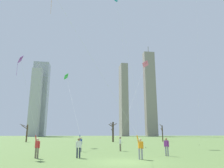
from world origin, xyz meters
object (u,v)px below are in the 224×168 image
object	(u,v)px
kite_flyer_midfield_right_purple	(34,129)
bare_tree_center	(113,131)
kite_flyer_midfield_left_orange	(117,105)
kite_flyer_foreground_left_green	(76,122)
kite_flyer_midfield_center_pink	(128,119)
bare_tree_far_right_edge	(27,132)
bystander_far_off_by_trees	(166,146)
distant_kite_low_near_trees_red	(197,3)
bare_tree_rightmost	(162,133)
bystander_watching_nearby	(79,147)
distant_kite_high_overhead_blue	(119,4)
distant_kite_drifting_left_teal	(119,17)

from	to	relation	value
kite_flyer_midfield_right_purple	bare_tree_center	size ratio (longest dim) A/B	2.16
kite_flyer_midfield_left_orange	kite_flyer_foreground_left_green	size ratio (longest dim) A/B	1.26
kite_flyer_midfield_center_pink	kite_flyer_midfield_left_orange	bearing A→B (deg)	-108.15
kite_flyer_midfield_right_purple	bare_tree_center	bearing A→B (deg)	69.86
kite_flyer_midfield_left_orange	bare_tree_far_right_edge	world-z (taller)	kite_flyer_midfield_left_orange
kite_flyer_midfield_left_orange	bystander_far_off_by_trees	xyz separation A→B (m)	(4.95, 1.65, -3.45)
bystander_far_off_by_trees	distant_kite_low_near_trees_red	distance (m)	29.88
kite_flyer_midfield_left_orange	bare_tree_rightmost	distance (m)	40.32
distant_kite_low_near_trees_red	bare_tree_rightmost	size ratio (longest dim) A/B	6.14
bystander_watching_nearby	distant_kite_high_overhead_blue	distance (m)	21.91
kite_flyer_midfield_center_pink	bare_tree_center	distance (m)	25.83
kite_flyer_foreground_left_green	distant_kite_drifting_left_teal	distance (m)	25.27
kite_flyer_midfield_center_pink	distant_kite_low_near_trees_red	bearing A→B (deg)	14.95
bystander_far_off_by_trees	bare_tree_far_right_edge	xyz separation A→B (m)	(-21.10, 36.65, 1.40)
distant_kite_high_overhead_blue	kite_flyer_foreground_left_green	bearing A→B (deg)	167.15
kite_flyer_midfield_left_orange	bare_tree_rightmost	xyz separation A→B (m)	(18.29, 35.87, -2.11)
kite_flyer_midfield_left_orange	bystander_watching_nearby	distance (m)	4.79
kite_flyer_midfield_left_orange	distant_kite_low_near_trees_red	bearing A→B (deg)	38.05
bystander_far_off_by_trees	bare_tree_far_right_edge	world-z (taller)	bare_tree_far_right_edge
kite_flyer_midfield_center_pink	bare_tree_far_right_edge	world-z (taller)	kite_flyer_midfield_center_pink
kite_flyer_foreground_left_green	distant_kite_high_overhead_blue	xyz separation A→B (m)	(5.59, -1.28, 17.13)
bystander_far_off_by_trees	kite_flyer_foreground_left_green	bearing A→B (deg)	133.79
bare_tree_rightmost	bystander_watching_nearby	bearing A→B (deg)	-121.71
kite_flyer_foreground_left_green	distant_kite_low_near_trees_red	xyz separation A→B (m)	(20.89, 3.02, 21.84)
kite_flyer_foreground_left_green	bystander_watching_nearby	size ratio (longest dim) A/B	8.03
distant_kite_drifting_left_teal	bare_tree_center	xyz separation A→B (m)	(1.13, 15.05, -22.81)
kite_flyer_midfield_left_orange	kite_flyer_midfield_right_purple	xyz separation A→B (m)	(-7.05, 2.19, -1.96)
distant_kite_high_overhead_blue	kite_flyer_midfield_left_orange	bearing A→B (deg)	-102.29
distant_kite_low_near_trees_red	distant_kite_high_overhead_blue	world-z (taller)	distant_kite_low_near_trees_red
distant_kite_low_near_trees_red	bare_tree_rightmost	world-z (taller)	distant_kite_low_near_trees_red
kite_flyer_midfield_right_purple	bare_tree_rightmost	bearing A→B (deg)	53.04
bare_tree_rightmost	bystander_far_off_by_trees	bearing A→B (deg)	-111.31
kite_flyer_midfield_right_purple	kite_flyer_foreground_left_green	xyz separation A→B (m)	(3.48, 8.35, 1.13)
bystander_watching_nearby	bare_tree_center	size ratio (longest dim) A/B	0.33
bystander_watching_nearby	distant_kite_low_near_trees_red	distance (m)	34.14
kite_flyer_midfield_right_purple	distant_kite_drifting_left_teal	size ratio (longest dim) A/B	0.36
bystander_watching_nearby	kite_flyer_midfield_left_orange	bearing A→B (deg)	-22.34
bystander_far_off_by_trees	bare_tree_rightmost	bearing A→B (deg)	68.69
kite_flyer_midfield_right_purple	distant_kite_drifting_left_teal	world-z (taller)	distant_kite_drifting_left_teal
kite_flyer_midfield_center_pink	kite_flyer_foreground_left_green	size ratio (longest dim) A/B	1.12
kite_flyer_foreground_left_green	bare_tree_far_right_edge	distance (m)	30.51
kite_flyer_midfield_center_pink	kite_flyer_foreground_left_green	world-z (taller)	kite_flyer_midfield_center_pink
distant_kite_low_near_trees_red	bare_tree_center	xyz separation A→B (m)	(-12.15, 21.95, -22.70)
kite_flyer_foreground_left_green	bare_tree_far_right_edge	size ratio (longest dim) A/B	2.99
bystander_watching_nearby	bare_tree_far_right_edge	world-z (taller)	bare_tree_far_right_edge
bare_tree_center	distant_kite_low_near_trees_red	bearing A→B (deg)	-61.03
distant_kite_drifting_left_teal	distant_kite_high_overhead_blue	size ratio (longest dim) A/B	1.21
kite_flyer_midfield_center_pink	bystander_watching_nearby	size ratio (longest dim) A/B	9.00
bare_tree_far_right_edge	bare_tree_rightmost	world-z (taller)	bare_tree_rightmost
distant_kite_high_overhead_blue	bare_tree_center	bearing A→B (deg)	83.15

